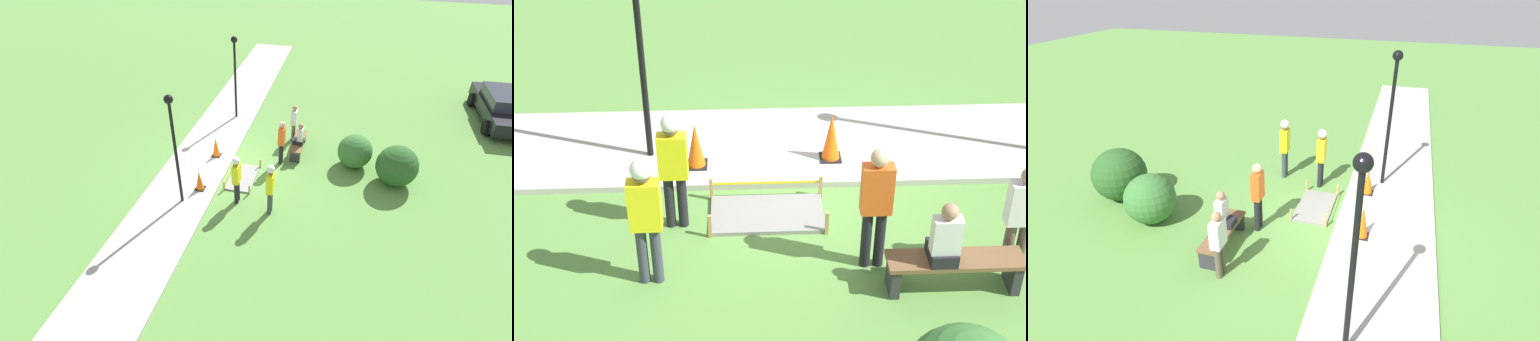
{
  "view_description": "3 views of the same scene",
  "coord_description": "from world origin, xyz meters",
  "views": [
    {
      "loc": [
        12.06,
        4.02,
        8.86
      ],
      "look_at": [
        1.18,
        1.3,
        0.78
      ],
      "focal_mm": 28.0,
      "sensor_mm": 36.0,
      "label": 1
    },
    {
      "loc": [
        1.08,
        9.94,
        6.81
      ],
      "look_at": [
        0.71,
        1.21,
        1.13
      ],
      "focal_mm": 55.0,
      "sensor_mm": 36.0,
      "label": 2
    },
    {
      "loc": [
        -8.41,
        -1.24,
        5.89
      ],
      "look_at": [
        1.26,
        1.76,
        0.73
      ],
      "focal_mm": 28.0,
      "sensor_mm": 36.0,
      "label": 3
    }
  ],
  "objects": [
    {
      "name": "lamppost_near",
      "position": [
        2.56,
        -0.94,
        2.65
      ],
      "size": [
        0.28,
        0.28,
        3.9
      ],
      "color": "black",
      "rests_on": "sidewalk"
    },
    {
      "name": "lamppost_far",
      "position": [
        -3.69,
        -0.85,
        2.53
      ],
      "size": [
        0.28,
        0.28,
        3.68
      ],
      "color": "black",
      "rests_on": "sidewalk"
    },
    {
      "name": "traffic_cone_far_patch",
      "position": [
        1.8,
        -0.58,
        0.46
      ],
      "size": [
        0.34,
        0.34,
        0.73
      ],
      "color": "black",
      "rests_on": "sidewalk"
    },
    {
      "name": "person_seated_on_bench",
      "position": [
        -1.4,
        2.41,
        0.85
      ],
      "size": [
        0.36,
        0.44,
        0.89
      ],
      "color": "black",
      "rests_on": "park_bench"
    },
    {
      "name": "worker_supervisor",
      "position": [
        2.29,
        2.05,
        1.13
      ],
      "size": [
        0.4,
        0.27,
        1.87
      ],
      "color": "#383D47",
      "rests_on": "ground_plane"
    },
    {
      "name": "wet_concrete_patch",
      "position": [
        0.73,
        0.69,
        0.04
      ],
      "size": [
        1.69,
        0.97,
        0.37
      ],
      "color": "gray",
      "rests_on": "ground_plane"
    },
    {
      "name": "traffic_cone_near_patch",
      "position": [
        -0.34,
        -0.69,
        0.5
      ],
      "size": [
        0.34,
        0.34,
        0.8
      ],
      "color": "black",
      "rests_on": "sidewalk"
    },
    {
      "name": "park_bench",
      "position": [
        -1.59,
        2.36,
        0.35
      ],
      "size": [
        1.75,
        0.44,
        0.5
      ],
      "color": "#2D2D33",
      "rests_on": "ground_plane"
    },
    {
      "name": "shrub_rounded_near",
      "position": [
        -0.34,
        6.07,
        0.74
      ],
      "size": [
        1.48,
        1.48,
        1.48
      ],
      "color": "#285623",
      "rests_on": "ground_plane"
    },
    {
      "name": "sidewalk",
      "position": [
        0.0,
        -1.21,
        0.05
      ],
      "size": [
        28.0,
        2.41,
        0.1
      ],
      "color": "#ADAAA3",
      "rests_on": "ground_plane"
    },
    {
      "name": "bystander_in_gray_shirt",
      "position": [
        -2.47,
        2.02,
        0.89
      ],
      "size": [
        0.4,
        0.22,
        1.59
      ],
      "color": "brown",
      "rests_on": "ground_plane"
    },
    {
      "name": "bystander_in_orange_shirt",
      "position": [
        -0.62,
        1.84,
        1.03
      ],
      "size": [
        0.4,
        0.24,
        1.81
      ],
      "color": "black",
      "rests_on": "ground_plane"
    },
    {
      "name": "shrub_rounded_mid",
      "position": [
        -1.11,
        4.59,
        0.65
      ],
      "size": [
        1.3,
        1.3,
        1.3
      ],
      "color": "#387033",
      "rests_on": "ground_plane"
    },
    {
      "name": "worker_assistant",
      "position": [
        2.02,
        0.85,
        1.08
      ],
      "size": [
        0.4,
        0.26,
        1.8
      ],
      "color": "black",
      "rests_on": "ground_plane"
    },
    {
      "name": "ground_plane",
      "position": [
        0.0,
        0.0,
        0.0
      ],
      "size": [
        60.0,
        60.0,
        0.0
      ],
      "primitive_type": "plane",
      "color": "#5B8E42"
    }
  ]
}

